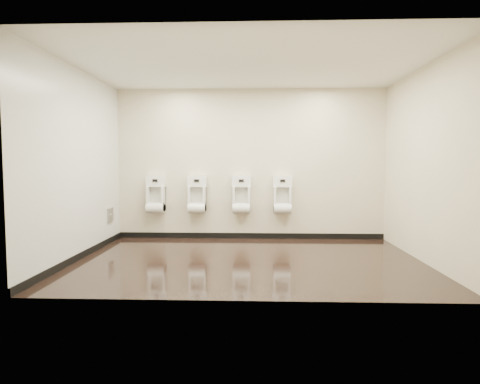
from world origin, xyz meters
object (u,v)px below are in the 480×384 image
(access_panel, at_px, (110,215))
(urinal_0, at_px, (156,197))
(urinal_1, at_px, (197,197))
(urinal_3, at_px, (282,198))
(urinal_2, at_px, (241,197))

(access_panel, height_order, urinal_0, urinal_0)
(urinal_1, bearing_deg, access_panel, -163.97)
(access_panel, distance_m, urinal_3, 3.12)
(urinal_0, xyz_separation_m, urinal_3, (2.36, 0.00, 0.00))
(urinal_3, bearing_deg, urinal_2, 180.00)
(access_panel, distance_m, urinal_2, 2.38)
(access_panel, height_order, urinal_2, urinal_2)
(access_panel, height_order, urinal_1, urinal_1)
(access_panel, distance_m, urinal_1, 1.58)
(access_panel, xyz_separation_m, urinal_1, (1.49, 0.43, 0.28))
(urinal_1, bearing_deg, urinal_2, 0.00)
(urinal_0, bearing_deg, access_panel, -149.10)
(urinal_0, bearing_deg, urinal_2, 0.00)
(urinal_3, bearing_deg, access_panel, -172.06)
(urinal_2, relative_size, urinal_3, 1.00)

